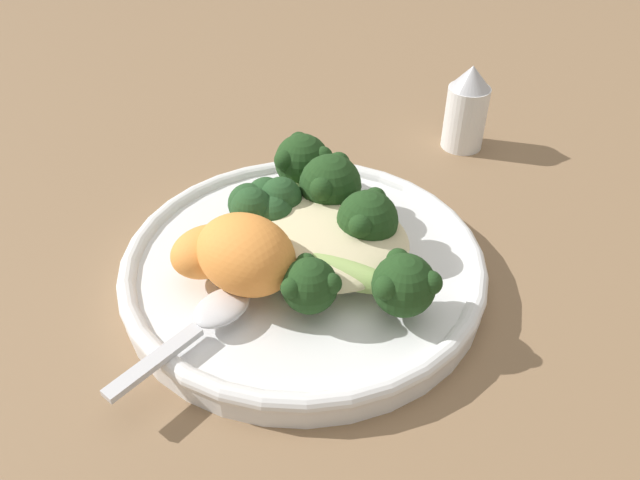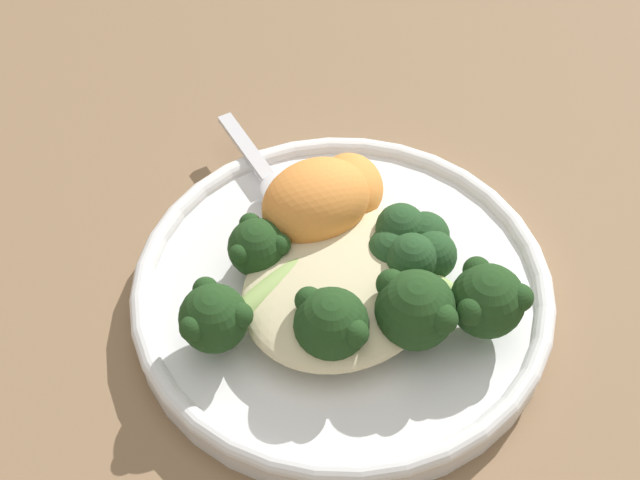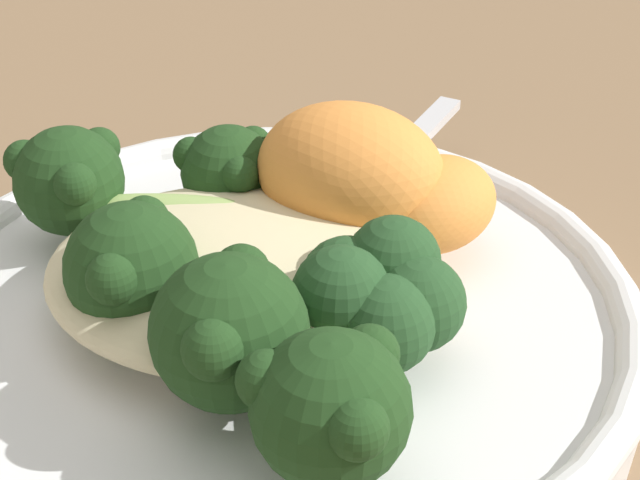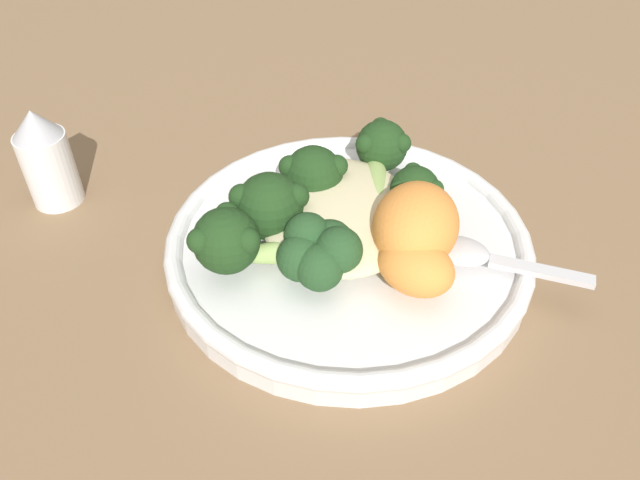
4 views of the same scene
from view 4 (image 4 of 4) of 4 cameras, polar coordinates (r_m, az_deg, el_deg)
ground_plane at (r=0.43m, az=5.13°, el=-0.85°), size 4.00×4.00×0.00m
plate at (r=0.41m, az=2.61°, el=-0.36°), size 0.24×0.24×0.02m
quinoa_mound at (r=0.41m, az=1.72°, el=2.85°), size 0.12×0.10×0.02m
broccoli_stalk_0 at (r=0.41m, az=8.19°, el=3.56°), size 0.08×0.05×0.03m
broccoli_stalk_1 at (r=0.44m, az=5.76°, el=6.76°), size 0.13×0.04×0.04m
broccoli_stalk_2 at (r=0.42m, az=0.30°, el=5.03°), size 0.09×0.08×0.04m
broccoli_stalk_3 at (r=0.39m, az=-3.60°, el=2.70°), size 0.05×0.11×0.04m
broccoli_stalk_4 at (r=0.37m, az=-6.52°, el=-0.20°), size 0.04×0.13×0.04m
sweet_potato_chunk_0 at (r=0.38m, az=8.74°, el=1.38°), size 0.08×0.07×0.05m
sweet_potato_chunk_1 at (r=0.36m, az=8.77°, el=-2.46°), size 0.06×0.06×0.03m
kale_tuft at (r=0.37m, az=-0.06°, el=-0.98°), size 0.05×0.05×0.03m
spoon at (r=0.40m, az=14.02°, el=-1.32°), size 0.05×0.10×0.01m
salt_shaker at (r=0.49m, az=-23.77°, el=6.86°), size 0.04×0.04×0.08m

